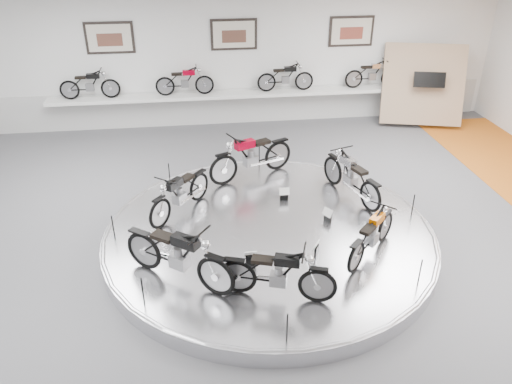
{
  "coord_description": "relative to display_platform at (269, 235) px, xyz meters",
  "views": [
    {
      "loc": [
        -1.35,
        -7.78,
        5.61
      ],
      "look_at": [
        -0.22,
        0.6,
        0.98
      ],
      "focal_mm": 35.0,
      "sensor_mm": 36.0,
      "label": 1
    }
  ],
  "objects": [
    {
      "name": "shelf_bike_a",
      "position": [
        -4.2,
        6.4,
        1.27
      ],
      "size": [
        1.22,
        0.43,
        0.73
      ],
      "primitive_type": null,
      "color": "black",
      "rests_on": "shelf"
    },
    {
      "name": "dado_band",
      "position": [
        0.0,
        6.68,
        0.4
      ],
      "size": [
        15.68,
        0.04,
        1.1
      ],
      "primitive_type": "cube",
      "color": "#BCBCBA",
      "rests_on": "floor"
    },
    {
      "name": "shelf_bike_c",
      "position": [
        1.5,
        6.4,
        1.27
      ],
      "size": [
        1.22,
        0.43,
        0.73
      ],
      "primitive_type": null,
      "color": "black",
      "rests_on": "shelf"
    },
    {
      "name": "bike_c",
      "position": [
        -1.69,
        0.85,
        0.62
      ],
      "size": [
        1.43,
        1.62,
        0.95
      ],
      "primitive_type": null,
      "rotation": [
        0.0,
        0.0,
        4.05
      ],
      "color": "black",
      "rests_on": "display_platform"
    },
    {
      "name": "bike_e",
      "position": [
        -0.19,
        -1.98,
        0.62
      ],
      "size": [
        1.69,
        1.04,
        0.94
      ],
      "primitive_type": null,
      "rotation": [
        0.0,
        0.0,
        5.96
      ],
      "color": "black",
      "rests_on": "display_platform"
    },
    {
      "name": "floor",
      "position": [
        0.0,
        -0.3,
        -0.15
      ],
      "size": [
        16.0,
        16.0,
        0.0
      ],
      "primitive_type": "plane",
      "color": "#515053",
      "rests_on": "ground"
    },
    {
      "name": "poster_right",
      "position": [
        3.5,
        6.66,
        2.55
      ],
      "size": [
        1.35,
        0.06,
        0.88
      ],
      "primitive_type": "cube",
      "color": "beige",
      "rests_on": "wall_back"
    },
    {
      "name": "poster_center",
      "position": [
        0.0,
        6.66,
        2.55
      ],
      "size": [
        1.35,
        0.06,
        0.88
      ],
      "primitive_type": "cube",
      "color": "beige",
      "rests_on": "wall_back"
    },
    {
      "name": "shelf_bike_d",
      "position": [
        4.2,
        6.4,
        1.27
      ],
      "size": [
        1.22,
        0.43,
        0.73
      ],
      "primitive_type": null,
      "color": "#B6B6BB",
      "rests_on": "shelf"
    },
    {
      "name": "display_panel",
      "position": [
        5.6,
        5.8,
        1.1
      ],
      "size": [
        2.56,
        1.52,
        2.3
      ],
      "primitive_type": "cube",
      "rotation": [
        -0.35,
        0.0,
        -0.26
      ],
      "color": "#9A7C60",
      "rests_on": "floor"
    },
    {
      "name": "wall_back",
      "position": [
        0.0,
        6.7,
        1.85
      ],
      "size": [
        16.0,
        0.0,
        16.0
      ],
      "primitive_type": "plane",
      "rotation": [
        1.57,
        0.0,
        0.0
      ],
      "color": "silver",
      "rests_on": "floor"
    },
    {
      "name": "shelf_bike_b",
      "position": [
        -1.5,
        6.4,
        1.27
      ],
      "size": [
        1.22,
        0.43,
        0.73
      ],
      "primitive_type": null,
      "color": "maroon",
      "rests_on": "shelf"
    },
    {
      "name": "poster_left",
      "position": [
        -3.5,
        6.66,
        2.55
      ],
      "size": [
        1.35,
        0.06,
        0.88
      ],
      "primitive_type": "cube",
      "color": "beige",
      "rests_on": "wall_back"
    },
    {
      "name": "display_platform",
      "position": [
        0.0,
        0.0,
        0.0
      ],
      "size": [
        6.4,
        6.4,
        0.3
      ],
      "primitive_type": "cylinder",
      "color": "silver",
      "rests_on": "floor"
    },
    {
      "name": "bike_a",
      "position": [
        1.94,
        1.06,
        0.65
      ],
      "size": [
        1.12,
        1.8,
        1.0
      ],
      "primitive_type": null,
      "rotation": [
        0.0,
        0.0,
        1.9
      ],
      "color": "#B6B6BB",
      "rests_on": "display_platform"
    },
    {
      "name": "bike_b",
      "position": [
        -0.05,
        2.3,
        0.7
      ],
      "size": [
        1.97,
        1.38,
        1.1
      ],
      "primitive_type": null,
      "rotation": [
        0.0,
        0.0,
        3.57
      ],
      "color": "maroon",
      "rests_on": "display_platform"
    },
    {
      "name": "ceiling",
      "position": [
        0.0,
        -0.3,
        3.85
      ],
      "size": [
        16.0,
        16.0,
        0.0
      ],
      "primitive_type": "plane",
      "rotation": [
        3.14,
        0.0,
        0.0
      ],
      "color": "white",
      "rests_on": "wall_back"
    },
    {
      "name": "bike_d",
      "position": [
        -1.72,
        -1.35,
        0.69
      ],
      "size": [
        1.85,
        1.6,
        1.07
      ],
      "primitive_type": null,
      "rotation": [
        0.0,
        0.0,
        5.65
      ],
      "color": "black",
      "rests_on": "display_platform"
    },
    {
      "name": "bike_f",
      "position": [
        1.66,
        -1.08,
        0.59
      ],
      "size": [
        1.42,
        1.43,
        0.88
      ],
      "primitive_type": null,
      "rotation": [
        0.0,
        0.0,
        7.08
      ],
      "color": "#AC4900",
      "rests_on": "display_platform"
    },
    {
      "name": "shelf",
      "position": [
        0.0,
        6.4,
        0.85
      ],
      "size": [
        11.0,
        0.55,
        0.1
      ],
      "primitive_type": "cube",
      "color": "silver",
      "rests_on": "wall_back"
    },
    {
      "name": "platform_rim",
      "position": [
        0.0,
        0.0,
        0.12
      ],
      "size": [
        6.4,
        6.4,
        0.1
      ],
      "primitive_type": "torus",
      "color": "#B2B2BA",
      "rests_on": "display_platform"
    }
  ]
}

